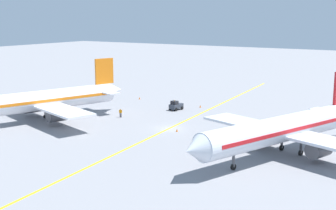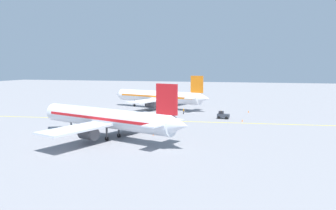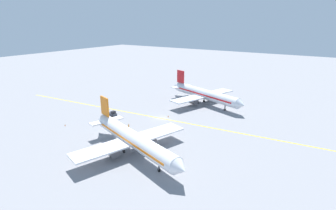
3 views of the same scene
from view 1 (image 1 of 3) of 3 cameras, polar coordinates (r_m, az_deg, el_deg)
ground_plane at (r=79.26m, az=0.12°, el=-2.89°), size 400.00×400.00×0.00m
apron_yellow_centreline at (r=79.26m, az=0.12°, el=-2.89°), size 11.54×119.52×0.01m
airplane_at_gate at (r=65.54m, az=14.08°, el=-2.83°), size 28.16×34.51×10.60m
airplane_adjacent_stand at (r=87.04m, az=-15.28°, el=0.46°), size 28.23×34.65×10.60m
baggage_tug_dark at (r=94.54m, az=0.96°, el=-0.08°), size 2.05×3.16×2.11m
ground_crew_worker at (r=88.16m, az=-5.81°, el=-0.93°), size 0.52×0.36×1.68m
traffic_cone_near_nose at (r=77.13m, az=1.10°, el=-3.07°), size 0.32×0.32×0.55m
traffic_cone_mid_apron at (r=74.83m, az=12.33°, el=-3.77°), size 0.32×0.32×0.55m
traffic_cone_by_wingtip at (r=97.49m, az=3.96°, el=-0.14°), size 0.32×0.32×0.55m
traffic_cone_far_edge at (r=106.90m, az=-3.48°, el=0.84°), size 0.32×0.32×0.55m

